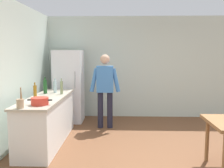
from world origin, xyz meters
The scene contains 12 objects.
ground_plane centered at (0.00, 0.00, 0.00)m, with size 14.00×14.00×0.00m, color brown.
wall_back centered at (0.00, 3.00, 1.35)m, with size 6.40×0.12×2.70m, color silver.
wall_left centered at (-2.60, 0.20, 1.35)m, with size 0.12×5.60×2.70m, color silver.
kitchen_counter centered at (-2.00, 0.80, 0.45)m, with size 0.64×2.20×0.90m.
refrigerator centered at (-1.90, 2.40, 0.90)m, with size 0.70×0.67×1.80m.
person centered at (-0.95, 1.85, 0.98)m, with size 0.70×0.22×1.70m.
cooking_pot centered at (-1.90, 0.06, 0.96)m, with size 0.40×0.28×0.12m.
utensil_jar centered at (-2.11, -0.20, 0.98)m, with size 0.11×0.11×0.32m.
bottle_vinegar_tall centered at (-1.79, 1.15, 1.04)m, with size 0.06×0.06×0.32m.
bottle_oil_amber centered at (-2.22, 0.80, 1.02)m, with size 0.06×0.06×0.28m.
bottle_wine_green centered at (-2.15, 1.21, 1.05)m, with size 0.08×0.08×0.34m.
bottle_water_clear centered at (-1.98, 1.35, 1.03)m, with size 0.07×0.07×0.30m.
Camera 1 is at (-0.59, -3.98, 1.74)m, focal length 41.19 mm.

